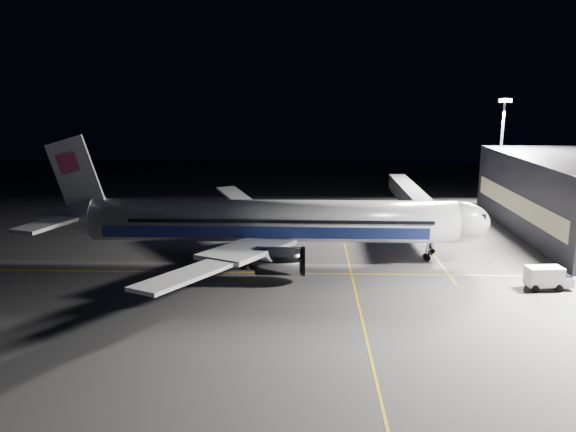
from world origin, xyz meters
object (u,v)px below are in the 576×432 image
Objects in this scene: service_truck at (548,277)px; safety_cone_c at (245,233)px; floodlight_mast_north at (501,144)px; baggage_tug at (285,226)px; airliner at (265,222)px; safety_cone_a at (257,238)px; jet_bridge at (414,200)px; safety_cone_b at (267,239)px.

service_truck is 43.73m from safety_cone_c.
baggage_tug is (-39.01, -16.85, -11.63)m from floodlight_mast_north.
safety_cone_c is at bearing -156.38° from floodlight_mast_north.
airliner reaches higher than service_truck.
safety_cone_a is (-2.08, 9.58, -4.90)m from airliner.
floodlight_mast_north is at bearing 37.91° from airliner.
safety_cone_b is (-23.60, -9.35, -4.27)m from jet_bridge.
floodlight_mast_north is at bearing 15.42° from baggage_tug.
floodlight_mast_north reaches higher than airliner.
baggage_tug is (-31.11, 25.58, -0.67)m from service_truck.
service_truck reaches higher than baggage_tug.
safety_cone_b is 5.07m from safety_cone_c.
floodlight_mast_north is 44.53m from service_truck.
safety_cone_b is (1.55, -0.87, 0.05)m from safety_cone_a.
safety_cone_c is at bearing 109.11° from airliner.
floodlight_mast_north is (18.00, 13.93, 7.79)m from jet_bridge.
floodlight_mast_north reaches higher than safety_cone_b.
airliner is 13.78m from safety_cone_c.
jet_bridge reaches higher than safety_cone_b.
jet_bridge is at bearing 38.04° from airliner.
jet_bridge is at bearing 18.62° from safety_cone_a.
safety_cone_b is at bearing 145.31° from service_truck.
airliner is 9.98m from safety_cone_b.
floodlight_mast_north is 44.05m from baggage_tug.
airliner reaches higher than safety_cone_b.
safety_cone_b is (-0.53, 8.71, -4.85)m from airliner.
service_truck is 38.79m from safety_cone_b.
floodlight_mast_north is 34.66× the size of safety_cone_c.
safety_cone_c is at bearing 129.49° from safety_cone_a.
service_truck is at bearing -29.59° from safety_cone_a.
safety_cone_a is at bearing -134.72° from baggage_tug.
airliner is 29.31m from jet_bridge.
jet_bridge reaches higher than baggage_tug.
baggage_tug is 6.94m from safety_cone_b.
baggage_tug is 6.95m from safety_cone_a.
safety_cone_c is (-6.29, -2.95, -0.44)m from baggage_tug.
service_truck is at bearing -100.53° from floodlight_mast_north.
floodlight_mast_north is (41.08, 31.99, 7.21)m from airliner.
safety_cone_b is (-33.71, 19.16, -1.09)m from service_truck.
jet_bridge reaches higher than safety_cone_c.
service_truck reaches higher than safety_cone_c.
jet_bridge is 14.24× the size of baggage_tug.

